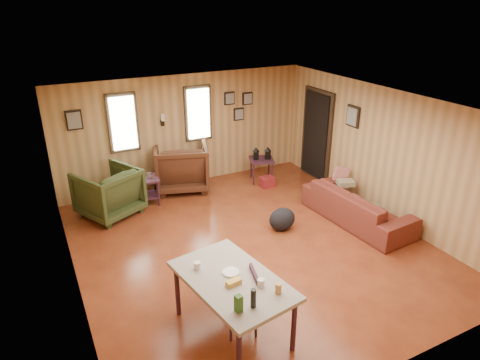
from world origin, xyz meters
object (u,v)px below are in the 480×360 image
object	(u,v)px
sofa	(358,201)
side_table	(262,158)
end_table	(145,186)
recliner_brown	(182,164)
recliner_green	(108,190)
dining_table	(233,284)

from	to	relation	value
sofa	side_table	xyz separation A→B (m)	(-0.64, 2.44, 0.13)
end_table	side_table	size ratio (longest dim) A/B	0.83
recliner_brown	end_table	size ratio (longest dim) A/B	1.66
sofa	side_table	distance (m)	2.53
recliner_green	end_table	bearing A→B (deg)	165.37
recliner_green	side_table	world-z (taller)	recliner_green
recliner_brown	dining_table	distance (m)	4.50
sofa	recliner_green	size ratio (longest dim) A/B	2.12
recliner_brown	dining_table	world-z (taller)	recliner_brown
recliner_brown	dining_table	bearing A→B (deg)	95.95
side_table	recliner_brown	bearing A→B (deg)	165.56
side_table	end_table	bearing A→B (deg)	178.44
sofa	recliner_green	xyz separation A→B (m)	(-4.00, 2.36, 0.09)
recliner_green	end_table	world-z (taller)	recliner_green
side_table	recliner_green	bearing A→B (deg)	-178.63
sofa	dining_table	bearing A→B (deg)	110.69
side_table	dining_table	bearing A→B (deg)	-123.92
sofa	dining_table	xyz separation A→B (m)	(-3.29, -1.51, 0.30)
dining_table	recliner_brown	bearing A→B (deg)	68.77
sofa	recliner_brown	world-z (taller)	recliner_brown
sofa	dining_table	distance (m)	3.63
end_table	dining_table	bearing A→B (deg)	-90.37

